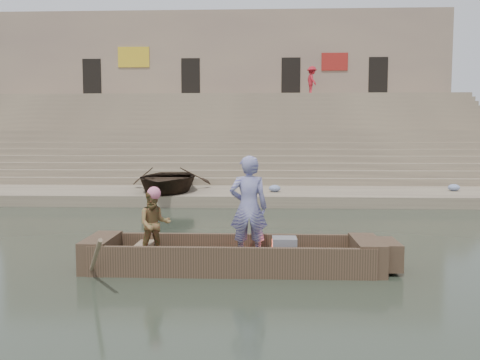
# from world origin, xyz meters

# --- Properties ---
(ground) EXTENTS (120.00, 120.00, 0.00)m
(ground) POSITION_xyz_m (0.00, 0.00, 0.00)
(ground) COLOR #263125
(ground) RESTS_ON ground
(lower_landing) EXTENTS (32.00, 4.00, 0.40)m
(lower_landing) POSITION_xyz_m (0.00, 8.00, 0.20)
(lower_landing) COLOR gray
(lower_landing) RESTS_ON ground
(mid_landing) EXTENTS (32.00, 3.00, 2.80)m
(mid_landing) POSITION_xyz_m (0.00, 15.50, 1.40)
(mid_landing) COLOR gray
(mid_landing) RESTS_ON ground
(upper_landing) EXTENTS (32.00, 3.00, 5.20)m
(upper_landing) POSITION_xyz_m (0.00, 22.50, 2.60)
(upper_landing) COLOR gray
(upper_landing) RESTS_ON ground
(ghat_steps) EXTENTS (32.00, 11.00, 5.20)m
(ghat_steps) POSITION_xyz_m (0.00, 17.19, 1.80)
(ghat_steps) COLOR gray
(ghat_steps) RESTS_ON ground
(building_wall) EXTENTS (32.00, 5.07, 11.20)m
(building_wall) POSITION_xyz_m (0.00, 26.50, 5.60)
(building_wall) COLOR gray
(building_wall) RESTS_ON ground
(main_rowboat) EXTENTS (5.00, 1.30, 0.22)m
(main_rowboat) POSITION_xyz_m (2.40, -2.03, 0.11)
(main_rowboat) COLOR brown
(main_rowboat) RESTS_ON ground
(rowboat_trim) EXTENTS (6.04, 2.63, 1.97)m
(rowboat_trim) POSITION_xyz_m (2.61, -2.04, 0.31)
(rowboat_trim) COLOR brown
(rowboat_trim) RESTS_ON ground
(standing_man) EXTENTS (0.73, 0.50, 1.96)m
(standing_man) POSITION_xyz_m (2.71, -2.09, 1.20)
(standing_man) COLOR navy
(standing_man) RESTS_ON main_rowboat
(rowing_man) EXTENTS (0.75, 0.65, 1.30)m
(rowing_man) POSITION_xyz_m (0.92, -2.09, 0.87)
(rowing_man) COLOR #2A7F34
(rowing_man) RESTS_ON main_rowboat
(television) EXTENTS (0.46, 0.42, 0.40)m
(television) POSITION_xyz_m (3.38, -2.03, 0.42)
(television) COLOR slate
(television) RESTS_ON main_rowboat
(beached_rowboat) EXTENTS (3.40, 4.63, 0.93)m
(beached_rowboat) POSITION_xyz_m (-0.67, 7.60, 0.87)
(beached_rowboat) COLOR #2D2116
(beached_rowboat) RESTS_ON lower_landing
(pedestrian) EXTENTS (0.97, 1.36, 1.91)m
(pedestrian) POSITION_xyz_m (6.32, 22.58, 6.16)
(pedestrian) COLOR #B11E29
(pedestrian) RESTS_ON upper_landing
(cloth_bundles) EXTENTS (18.47, 1.70, 0.26)m
(cloth_bundles) POSITION_xyz_m (1.73, 7.45, 0.53)
(cloth_bundles) COLOR #3F5999
(cloth_bundles) RESTS_ON lower_landing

